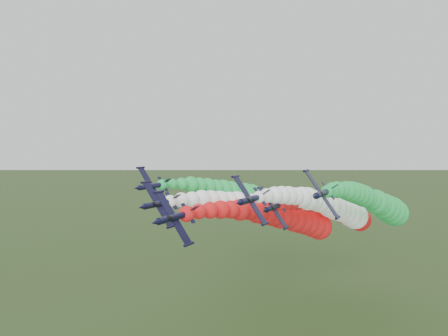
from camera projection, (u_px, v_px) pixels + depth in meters
The scene contains 6 objects.
jet_lead at pixel (291, 219), 125.79m from camera, with size 14.79×87.64×22.95m.
jet_inner_left at pixel (270, 210), 138.97m from camera, with size 14.82×87.68×22.99m.
jet_inner_right at pixel (334, 208), 133.74m from camera, with size 14.96×87.82×23.13m.
jet_outer_left at pixel (259, 199), 155.85m from camera, with size 15.61×88.46×23.77m.
jet_outer_right at pixel (380, 205), 135.52m from camera, with size 15.18×88.03×23.34m.
jet_trail at pixel (341, 212), 147.81m from camera, with size 14.95×87.81×23.12m.
Camera 1 is at (35.39, -74.24, 55.89)m, focal length 35.00 mm.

